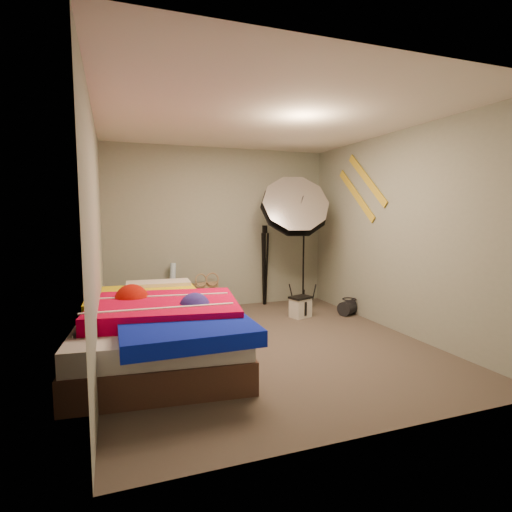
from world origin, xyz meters
name	(u,v)px	position (x,y,z in m)	size (l,w,h in m)	color
floor	(265,344)	(0.00, 0.00, 0.00)	(4.00, 4.00, 0.00)	#4C423A
ceiling	(266,119)	(0.00, 0.00, 2.50)	(4.00, 4.00, 0.00)	silver
wall_back	(220,228)	(0.00, 2.00, 1.25)	(3.50, 3.50, 0.00)	gray
wall_front	(378,251)	(0.00, -2.00, 1.25)	(3.50, 3.50, 0.00)	gray
wall_left	(97,238)	(-1.75, 0.00, 1.25)	(4.00, 4.00, 0.00)	gray
wall_right	(395,232)	(1.75, 0.00, 1.25)	(4.00, 4.00, 0.00)	gray
tote_bag	(205,296)	(-0.27, 1.90, 0.21)	(0.42, 0.13, 0.42)	tan
wrapping_roll	(172,288)	(-0.79, 1.83, 0.37)	(0.09, 0.09, 0.75)	#6AA5DB
camera_case	(300,308)	(0.90, 0.94, 0.14)	(0.28, 0.20, 0.28)	silver
duffel_bag	(349,307)	(1.65, 0.84, 0.10)	(0.21, 0.21, 0.34)	black
wall_stripe_upper	(367,180)	(1.73, 0.60, 1.95)	(0.02, 1.10, 0.10)	gold
wall_stripe_lower	(356,195)	(1.73, 0.85, 1.75)	(0.02, 1.10, 0.10)	gold
bed	(160,328)	(-1.18, -0.05, 0.32)	(1.74, 2.44, 0.65)	#482C22
photo_umbrella	(294,209)	(0.98, 1.34, 1.56)	(1.37, 1.08, 2.17)	black
camera_tripod	(265,259)	(0.70, 1.87, 0.74)	(0.08, 0.08, 1.29)	black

